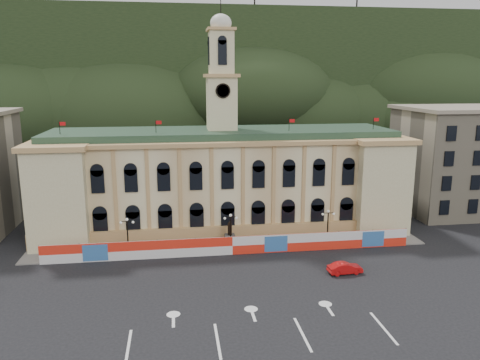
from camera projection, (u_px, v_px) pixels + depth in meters
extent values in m
plane|color=black|center=(250.00, 307.00, 49.04)|extent=(260.00, 260.00, 0.00)
cube|color=black|center=(193.00, 82.00, 170.04)|extent=(230.00, 70.00, 44.00)
cube|color=#595651|center=(302.00, 57.00, 153.76)|extent=(22.00, 8.00, 14.00)
cube|color=#595651|center=(37.00, 69.00, 141.34)|extent=(16.00, 7.00, 10.00)
cube|color=beige|center=(222.00, 183.00, 74.62)|extent=(55.00, 15.00, 14.00)
cube|color=tan|center=(228.00, 234.00, 68.32)|extent=(56.00, 0.80, 2.40)
cube|color=tan|center=(222.00, 138.00, 73.05)|extent=(56.20, 16.20, 0.60)
cube|color=#2B4732|center=(222.00, 133.00, 72.90)|extent=(53.00, 13.00, 1.20)
cube|color=beige|center=(68.00, 190.00, 70.44)|extent=(8.00, 17.00, 14.00)
cube|color=beige|center=(365.00, 180.00, 76.87)|extent=(8.00, 17.00, 14.00)
cube|color=beige|center=(222.00, 104.00, 71.91)|extent=(4.40, 4.40, 8.00)
cube|color=tan|center=(221.00, 76.00, 71.01)|extent=(5.20, 5.20, 0.50)
cube|color=beige|center=(221.00, 53.00, 70.30)|extent=(3.60, 3.60, 6.50)
cube|color=tan|center=(221.00, 30.00, 69.57)|extent=(4.20, 4.20, 0.40)
cylinder|color=black|center=(223.00, 91.00, 69.26)|extent=(2.20, 0.20, 2.20)
ellipsoid|color=silver|center=(221.00, 23.00, 69.38)|extent=(3.20, 3.20, 2.72)
cylinder|color=black|center=(221.00, 0.00, 68.69)|extent=(0.12, 0.12, 5.00)
cube|color=#B5A78B|center=(461.00, 161.00, 82.97)|extent=(20.00, 16.00, 18.00)
cube|color=gray|center=(467.00, 108.00, 80.97)|extent=(21.00, 17.00, 0.60)
cube|color=red|center=(232.00, 246.00, 63.28)|extent=(50.00, 0.25, 2.50)
cube|color=#3367AA|center=(95.00, 253.00, 60.68)|extent=(3.20, 0.05, 2.20)
cube|color=#3367AA|center=(276.00, 244.00, 63.97)|extent=(3.20, 0.05, 2.20)
cube|color=#3367AA|center=(373.00, 239.00, 65.88)|extent=(3.20, 0.05, 2.20)
cube|color=slate|center=(230.00, 247.00, 66.19)|extent=(56.00, 5.50, 0.16)
cube|color=#595651|center=(230.00, 241.00, 66.26)|extent=(1.40, 1.40, 1.80)
cylinder|color=black|center=(230.00, 229.00, 65.89)|extent=(0.60, 0.60, 1.60)
sphere|color=black|center=(230.00, 223.00, 65.70)|extent=(0.44, 0.44, 0.44)
cylinder|color=black|center=(129.00, 253.00, 63.54)|extent=(0.44, 0.44, 0.30)
cylinder|color=black|center=(128.00, 238.00, 63.05)|extent=(0.18, 0.18, 4.80)
cube|color=black|center=(127.00, 221.00, 62.56)|extent=(1.60, 0.08, 0.08)
sphere|color=silver|center=(121.00, 223.00, 62.48)|extent=(0.36, 0.36, 0.36)
sphere|color=silver|center=(133.00, 222.00, 62.70)|extent=(0.36, 0.36, 0.36)
sphere|color=silver|center=(127.00, 219.00, 62.51)|extent=(0.40, 0.40, 0.40)
cylinder|color=black|center=(231.00, 248.00, 65.45)|extent=(0.44, 0.44, 0.30)
cylinder|color=black|center=(231.00, 233.00, 64.97)|extent=(0.18, 0.18, 4.80)
cube|color=black|center=(231.00, 217.00, 64.48)|extent=(1.60, 0.08, 0.08)
sphere|color=silver|center=(225.00, 218.00, 64.40)|extent=(0.36, 0.36, 0.36)
sphere|color=silver|center=(236.00, 218.00, 64.62)|extent=(0.36, 0.36, 0.36)
sphere|color=silver|center=(231.00, 215.00, 64.42)|extent=(0.40, 0.40, 0.40)
cylinder|color=black|center=(327.00, 243.00, 67.37)|extent=(0.44, 0.44, 0.30)
cylinder|color=black|center=(328.00, 228.00, 66.88)|extent=(0.18, 0.18, 4.80)
cube|color=black|center=(328.00, 213.00, 66.39)|extent=(1.60, 0.08, 0.08)
sphere|color=silver|center=(323.00, 214.00, 66.31)|extent=(0.36, 0.36, 0.36)
sphere|color=silver|center=(334.00, 214.00, 66.53)|extent=(0.36, 0.36, 0.36)
sphere|color=silver|center=(328.00, 211.00, 66.34)|extent=(0.40, 0.40, 0.40)
imported|color=red|center=(345.00, 268.00, 57.22)|extent=(2.16, 4.49, 1.40)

